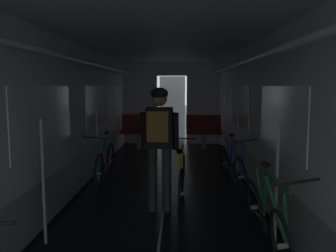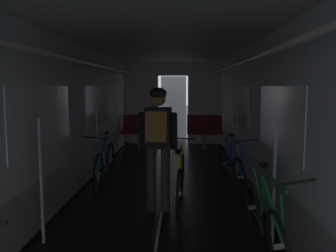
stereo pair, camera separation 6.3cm
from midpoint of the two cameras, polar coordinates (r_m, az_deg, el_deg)
The scene contains 8 objects.
train_car_shell at distance 5.24m, azimuth -0.41°, elevation 5.90°, with size 3.14×12.34×2.57m.
bench_seat_far_left at distance 9.85m, azimuth -4.42°, elevation -0.41°, with size 0.98×0.51×0.95m.
bench_seat_far_right at distance 9.80m, azimuth 6.09°, elevation -0.46°, with size 0.98×0.51×0.95m.
bicycle_blue at distance 6.17m, azimuth 10.61°, elevation -6.46°, with size 0.53×1.69×0.96m.
bicycle_teal at distance 6.40m, azimuth -9.94°, elevation -5.94°, with size 0.44×1.69×0.94m.
bicycle_green at distance 3.91m, azimuth 15.74°, elevation -14.31°, with size 0.44×1.69×0.96m.
person_cyclist_aisle at distance 4.84m, azimuth -1.27°, elevation -1.59°, with size 0.54×0.40×1.73m.
bicycle_yellow_in_aisle at distance 5.23m, azimuth 2.36°, elevation -8.67°, with size 0.44×1.69×0.94m.
Camera 2 is at (0.28, -1.63, 1.76)m, focal length 37.80 mm.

